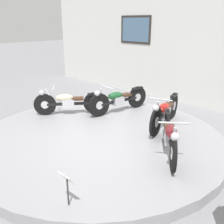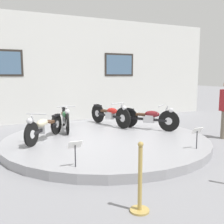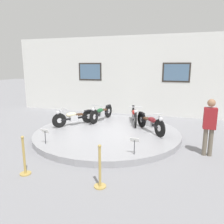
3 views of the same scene
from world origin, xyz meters
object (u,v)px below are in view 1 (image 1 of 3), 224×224
(motorcycle_cream, at_px, (68,101))
(info_placard_front_centre, at_px, (67,183))
(motorcycle_green, at_px, (118,99))
(motorcycle_red, at_px, (165,111))
(motorcycle_maroon, at_px, (170,135))

(motorcycle_cream, xyz_separation_m, info_placard_front_centre, (3.11, -2.31, -0.00))
(info_placard_front_centre, bearing_deg, motorcycle_cream, 143.36)
(motorcycle_cream, relative_size, info_placard_front_centre, 3.05)
(motorcycle_green, bearing_deg, motorcycle_cream, -128.06)
(motorcycle_red, bearing_deg, motorcycle_cream, -155.57)
(info_placard_front_centre, bearing_deg, motorcycle_red, 101.52)
(motorcycle_green, bearing_deg, motorcycle_maroon, -24.38)
(motorcycle_green, height_order, motorcycle_maroon, motorcycle_maroon)
(motorcycle_green, distance_m, info_placard_front_centre, 4.09)
(motorcycle_cream, xyz_separation_m, motorcycle_red, (2.42, 1.10, 0.03))
(motorcycle_maroon, bearing_deg, info_placard_front_centre, -93.84)
(motorcycle_green, distance_m, motorcycle_maroon, 2.65)
(motorcycle_cream, height_order, motorcycle_red, motorcycle_red)
(motorcycle_cream, height_order, motorcycle_green, motorcycle_green)
(motorcycle_cream, bearing_deg, motorcycle_maroon, 0.04)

